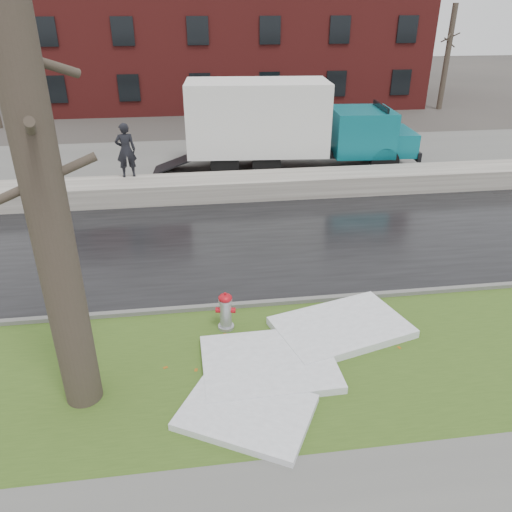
{
  "coord_description": "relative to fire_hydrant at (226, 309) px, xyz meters",
  "views": [
    {
      "loc": [
        -1.19,
        -8.99,
        6.5
      ],
      "look_at": [
        0.28,
        1.71,
        1.0
      ],
      "focal_mm": 35.0,
      "sensor_mm": 36.0,
      "label": 1
    }
  ],
  "objects": [
    {
      "name": "road",
      "position": [
        0.6,
        4.31,
        -0.51
      ],
      "size": [
        60.0,
        7.0,
        0.03
      ],
      "primitive_type": "cube",
      "color": "black",
      "rests_on": "ground"
    },
    {
      "name": "box_truck",
      "position": [
        3.5,
        11.64,
        1.44
      ],
      "size": [
        11.21,
        3.31,
        3.71
      ],
      "rotation": [
        0.0,
        0.0,
        -0.08
      ],
      "color": "black",
      "rests_on": "ground"
    },
    {
      "name": "bg_tree_center",
      "position": [
        -5.4,
        25.81,
        2.81
      ],
      "size": [
        1.4,
        1.62,
        6.5
      ],
      "color": "brown",
      "rests_on": "ground"
    },
    {
      "name": "worker",
      "position": [
        -2.84,
        9.11,
        1.21
      ],
      "size": [
        0.78,
        0.58,
        1.97
      ],
      "primitive_type": "imported",
      "rotation": [
        0.0,
        0.0,
        3.3
      ],
      "color": "black",
      "rests_on": "snowbank"
    },
    {
      "name": "bg_tree_right",
      "position": [
        16.6,
        23.81,
        2.81
      ],
      "size": [
        1.4,
        1.62,
        6.5
      ],
      "color": "brown",
      "rests_on": "ground"
    },
    {
      "name": "parking_lot",
      "position": [
        0.6,
        12.81,
        -0.51
      ],
      "size": [
        60.0,
        9.0,
        0.03
      ],
      "primitive_type": "cube",
      "color": "slate",
      "rests_on": "ground"
    },
    {
      "name": "verge",
      "position": [
        0.6,
        -1.44,
        -0.5
      ],
      "size": [
        60.0,
        4.5,
        0.04
      ],
      "primitive_type": "cube",
      "color": "#35501A",
      "rests_on": "ground"
    },
    {
      "name": "snow_patch_side",
      "position": [
        2.5,
        -0.46,
        -0.39
      ],
      "size": [
        3.18,
        2.49,
        0.18
      ],
      "primitive_type": "cube",
      "rotation": [
        0.0,
        0.0,
        0.27
      ],
      "color": "white",
      "rests_on": "verge"
    },
    {
      "name": "brick_building",
      "position": [
        2.6,
        29.81,
        4.48
      ],
      "size": [
        26.0,
        12.0,
        10.0
      ],
      "primitive_type": "cube",
      "color": "maroon",
      "rests_on": "ground"
    },
    {
      "name": "tree",
      "position": [
        -2.75,
        -1.81,
        3.56
      ],
      "size": [
        1.66,
        1.95,
        8.04
      ],
      "rotation": [
        0.0,
        0.0,
        -0.15
      ],
      "color": "brown",
      "rests_on": "verge"
    },
    {
      "name": "snow_patch_near",
      "position": [
        0.73,
        -1.44,
        -0.4
      ],
      "size": [
        2.64,
        2.05,
        0.16
      ],
      "primitive_type": "cube",
      "rotation": [
        0.0,
        0.0,
        0.02
      ],
      "color": "white",
      "rests_on": "verge"
    },
    {
      "name": "snow_patch_far",
      "position": [
        0.13,
        -2.69,
        -0.41
      ],
      "size": [
        2.7,
        2.46,
        0.14
      ],
      "primitive_type": "cube",
      "rotation": [
        0.0,
        0.0,
        -0.5
      ],
      "color": "white",
      "rests_on": "verge"
    },
    {
      "name": "snowbank",
      "position": [
        0.6,
        8.51,
        -0.15
      ],
      "size": [
        60.0,
        1.6,
        0.75
      ],
      "primitive_type": "cube",
      "color": "beige",
      "rests_on": "ground"
    },
    {
      "name": "fire_hydrant",
      "position": [
        0.0,
        0.0,
        0.0
      ],
      "size": [
        0.45,
        0.4,
        0.91
      ],
      "rotation": [
        0.0,
        0.0,
        -0.17
      ],
      "color": "#9D9FA5",
      "rests_on": "verge"
    },
    {
      "name": "curb",
      "position": [
        0.6,
        0.81,
        -0.45
      ],
      "size": [
        60.0,
        0.15,
        0.14
      ],
      "primitive_type": "cube",
      "color": "slate",
      "rests_on": "ground"
    },
    {
      "name": "ground",
      "position": [
        0.6,
        -0.19,
        -0.52
      ],
      "size": [
        120.0,
        120.0,
        0.0
      ],
      "primitive_type": "plane",
      "color": "#47423D",
      "rests_on": "ground"
    }
  ]
}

